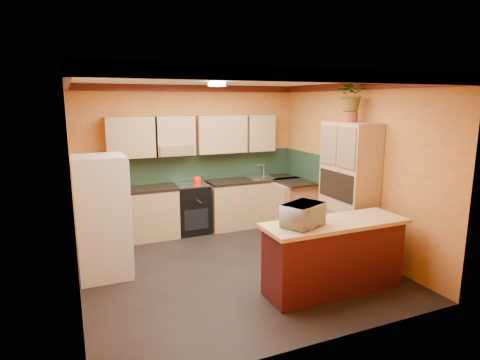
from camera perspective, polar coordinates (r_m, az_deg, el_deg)
name	(u,v)px	position (r m, az deg, el deg)	size (l,w,h in m)	color
room_shell	(226,124)	(5.85, -1.97, 7.97)	(4.24, 4.24, 2.72)	black
base_cabinets_back	(223,206)	(7.70, -2.42, -3.68)	(3.65, 0.60, 0.88)	tan
countertop_back	(223,182)	(7.59, -2.45, -0.32)	(3.65, 0.62, 0.04)	black
stove	(192,208)	(7.50, -6.89, -4.03)	(0.58, 0.58, 0.91)	black
kettle	(197,180)	(7.36, -6.14, 0.05)	(0.17, 0.17, 0.18)	red
sink	(260,177)	(7.89, 2.82, 0.37)	(0.48, 0.40, 0.03)	silver
base_cabinets_right	(294,206)	(7.77, 7.75, -3.62)	(0.60, 0.80, 0.88)	tan
countertop_right	(295,182)	(7.67, 7.84, -0.30)	(0.62, 0.80, 0.04)	black
fridge	(102,217)	(5.83, -19.00, -5.01)	(0.68, 0.66, 1.70)	silver
pantry	(348,190)	(6.45, 15.17, -1.42)	(0.48, 0.90, 2.10)	tan
fern_pot	(350,117)	(6.35, 15.42, 8.67)	(0.22, 0.22, 0.16)	#923823
fern	(352,94)	(6.34, 15.58, 11.72)	(0.47, 0.40, 0.52)	tan
breakfast_bar	(334,258)	(5.36, 13.17, -10.75)	(1.80, 0.55, 0.88)	#551314
bar_top	(335,223)	(5.21, 13.40, -6.00)	(1.90, 0.65, 0.05)	tan
microwave	(303,215)	(4.90, 8.94, -4.91)	(0.51, 0.34, 0.28)	silver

